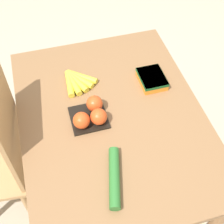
{
  "coord_description": "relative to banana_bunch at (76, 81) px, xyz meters",
  "views": [
    {
      "loc": [
        -0.89,
        0.25,
        1.91
      ],
      "look_at": [
        0.0,
        0.0,
        0.75
      ],
      "focal_mm": 50.0,
      "sensor_mm": 36.0,
      "label": 1
    }
  ],
  "objects": [
    {
      "name": "carrot_bag",
      "position": [
        -0.1,
        -0.38,
        0.01
      ],
      "size": [
        0.16,
        0.13,
        0.05
      ],
      "color": "orange",
      "rests_on": "dining_table"
    },
    {
      "name": "tomato_pack",
      "position": [
        -0.26,
        -0.02,
        0.03
      ],
      "size": [
        0.17,
        0.17,
        0.09
      ],
      "color": "black",
      "rests_on": "dining_table"
    },
    {
      "name": "dining_table",
      "position": [
        -0.26,
        -0.12,
        -0.12
      ],
      "size": [
        1.17,
        0.88,
        0.72
      ],
      "color": "olive",
      "rests_on": "ground_plane"
    },
    {
      "name": "cucumber_near",
      "position": [
        -0.59,
        -0.04,
        0.01
      ],
      "size": [
        0.27,
        0.11,
        0.04
      ],
      "color": "#2D702D",
      "rests_on": "dining_table"
    },
    {
      "name": "ground_plane",
      "position": [
        -0.26,
        -0.12,
        -0.74
      ],
      "size": [
        12.0,
        12.0,
        0.0
      ],
      "primitive_type": "plane",
      "color": "#B7A88E"
    },
    {
      "name": "banana_bunch",
      "position": [
        0.0,
        0.0,
        0.0
      ],
      "size": [
        0.19,
        0.17,
        0.03
      ],
      "color": "brown",
      "rests_on": "dining_table"
    }
  ]
}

